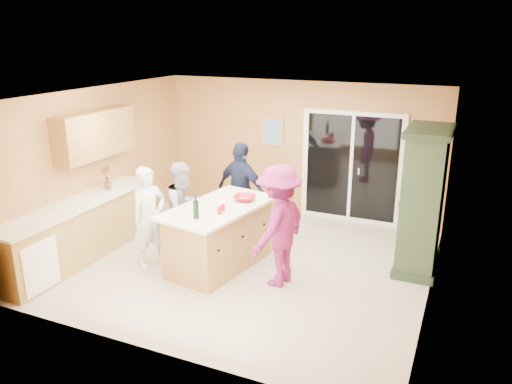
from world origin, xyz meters
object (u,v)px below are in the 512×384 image
at_px(kitchen_island, 219,238).
at_px(woman_grey, 184,209).
at_px(woman_white, 150,217).
at_px(woman_navy, 242,191).
at_px(green_hutch, 423,202).
at_px(woman_magenta, 279,226).

distance_m(kitchen_island, woman_grey, 0.79).
xyz_separation_m(woman_white, woman_grey, (0.29, 0.52, -0.01)).
bearing_deg(woman_navy, green_hutch, -165.30).
bearing_deg(woman_magenta, woman_navy, -126.38).
xyz_separation_m(woman_grey, woman_magenta, (1.73, -0.29, 0.10)).
bearing_deg(kitchen_island, woman_grey, 177.85).
xyz_separation_m(woman_white, woman_magenta, (2.01, 0.24, 0.10)).
bearing_deg(kitchen_island, woman_magenta, 1.91).
bearing_deg(woman_grey, woman_navy, -15.57).
distance_m(kitchen_island, woman_white, 1.11).
bearing_deg(kitchen_island, green_hutch, 32.52).
relative_size(green_hutch, woman_navy, 1.28).
bearing_deg(woman_magenta, woman_white, -72.14).
bearing_deg(woman_navy, kitchen_island, 113.43).
xyz_separation_m(green_hutch, woman_grey, (-3.50, -1.03, -0.29)).
xyz_separation_m(green_hutch, woman_navy, (-2.97, 0.00, -0.21)).
bearing_deg(woman_white, green_hutch, -44.80).
bearing_deg(woman_grey, woman_white, 162.91).
height_order(green_hutch, woman_magenta, green_hutch).
distance_m(woman_white, woman_magenta, 2.03).
relative_size(woman_white, woman_grey, 1.01).
bearing_deg(green_hutch, woman_white, -157.71).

